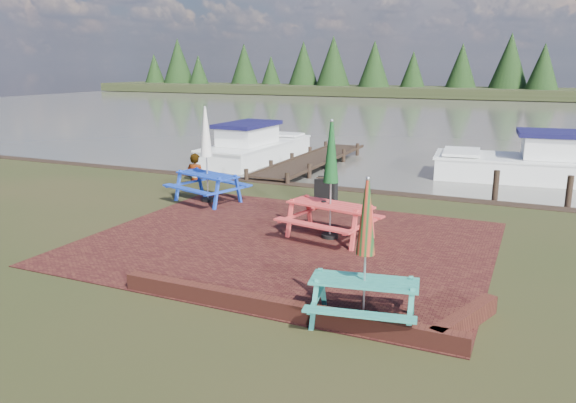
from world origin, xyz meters
The scene contains 13 objects.
ground centered at (0.00, 0.00, 0.00)m, with size 120.00×120.00×0.00m, color black.
paving centered at (0.00, 1.00, 0.01)m, with size 9.00×7.50×0.02m, color #351110.
brick_wall centered at (2.15, -2.42, 0.15)m, with size 6.21×1.79×0.30m.
water centered at (0.00, 37.00, 0.00)m, with size 120.00×60.00×0.02m, color #4A463F.
far_treeline centered at (0.00, 66.00, 3.28)m, with size 120.00×10.00×8.10m.
picnic_table_teal centered at (2.79, -2.20, 0.82)m, with size 1.92×1.77×2.33m.
picnic_table_red centered at (0.78, 1.74, 0.97)m, with size 2.30×2.13×2.77m.
picnic_table_blue centered at (-3.80, 3.68, 0.98)m, with size 2.45×2.31×2.79m.
chalkboard centered at (-0.28, 4.30, 0.47)m, with size 0.61×0.74×0.92m.
jetty centered at (-3.50, 11.28, 0.11)m, with size 1.76×9.08×1.00m.
boat_jetty centered at (-6.41, 11.72, 0.38)m, with size 2.49×6.75×1.94m.
boat_near centered at (5.36, 12.14, 0.41)m, with size 7.73×3.32×2.03m.
person centered at (-5.88, 6.18, 0.96)m, with size 0.70×0.46×1.92m, color gray.
Camera 1 is at (5.09, -10.20, 4.00)m, focal length 35.00 mm.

